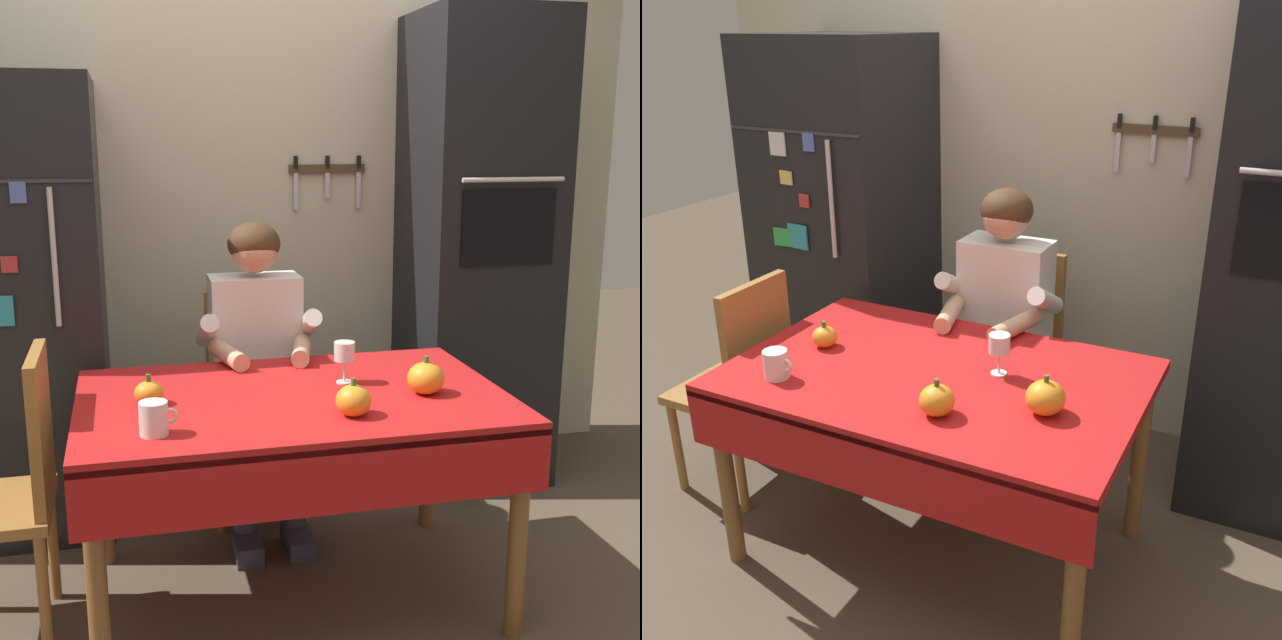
{
  "view_description": "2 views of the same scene",
  "coord_description": "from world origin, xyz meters",
  "views": [
    {
      "loc": [
        -0.51,
        -2.4,
        1.57
      ],
      "look_at": [
        0.12,
        0.22,
        0.96
      ],
      "focal_mm": 45.37,
      "sensor_mm": 36.0,
      "label": 1
    },
    {
      "loc": [
        1.05,
        -1.83,
        1.85
      ],
      "look_at": [
        0.01,
        0.28,
        0.87
      ],
      "focal_mm": 40.28,
      "sensor_mm": 36.0,
      "label": 2
    }
  ],
  "objects": [
    {
      "name": "wine_glass",
      "position": [
        0.2,
        0.18,
        0.85
      ],
      "size": [
        0.07,
        0.07,
        0.15
      ],
      "color": "white",
      "rests_on": "dining_table"
    },
    {
      "name": "coffee_mug",
      "position": [
        -0.46,
        -0.17,
        0.79
      ],
      "size": [
        0.11,
        0.08,
        0.1
      ],
      "color": "white",
      "rests_on": "dining_table"
    },
    {
      "name": "wall_oven",
      "position": [
        1.05,
        1.0,
        1.05
      ],
      "size": [
        0.6,
        0.64,
        2.1
      ],
      "color": "black",
      "rests_on": "ground"
    },
    {
      "name": "dining_table",
      "position": [
        0.0,
        0.08,
        0.66
      ],
      "size": [
        1.4,
        0.9,
        0.74
      ],
      "color": "brown",
      "rests_on": "ground"
    },
    {
      "name": "chair_behind_person",
      "position": [
        -0.02,
        0.87,
        0.51
      ],
      "size": [
        0.4,
        0.4,
        0.93
      ],
      "color": "#9E6B33",
      "rests_on": "ground"
    },
    {
      "name": "pumpkin_medium",
      "position": [
        -0.46,
        0.1,
        0.78
      ],
      "size": [
        0.09,
        0.09,
        0.1
      ],
      "color": "orange",
      "rests_on": "dining_table"
    },
    {
      "name": "pumpkin_large",
      "position": [
        0.43,
        -0.0,
        0.79
      ],
      "size": [
        0.12,
        0.12,
        0.13
      ],
      "color": "orange",
      "rests_on": "dining_table"
    },
    {
      "name": "seated_person",
      "position": [
        -0.02,
        0.68,
        0.74
      ],
      "size": [
        0.47,
        0.55,
        1.25
      ],
      "color": "#38384C",
      "rests_on": "ground"
    },
    {
      "name": "back_wall_assembly",
      "position": [
        0.05,
        1.35,
        1.3
      ],
      "size": [
        3.7,
        0.13,
        2.6
      ],
      "color": "beige",
      "rests_on": "ground"
    },
    {
      "name": "chair_left_side",
      "position": [
        -0.9,
        0.11,
        0.51
      ],
      "size": [
        0.4,
        0.4,
        0.93
      ],
      "color": "#9E6B33",
      "rests_on": "ground"
    },
    {
      "name": "refrigerator",
      "position": [
        -0.95,
        0.96,
        0.9
      ],
      "size": [
        0.68,
        0.71,
        1.8
      ],
      "color": "black",
      "rests_on": "ground"
    },
    {
      "name": "ground_plane",
      "position": [
        0.0,
        0.0,
        0.0
      ],
      "size": [
        10.0,
        10.0,
        0.0
      ],
      "primitive_type": "plane",
      "color": "brown",
      "rests_on": "ground"
    },
    {
      "name": "pumpkin_small",
      "position": [
        0.14,
        -0.15,
        0.79
      ],
      "size": [
        0.11,
        0.11,
        0.12
      ],
      "color": "orange",
      "rests_on": "dining_table"
    }
  ]
}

